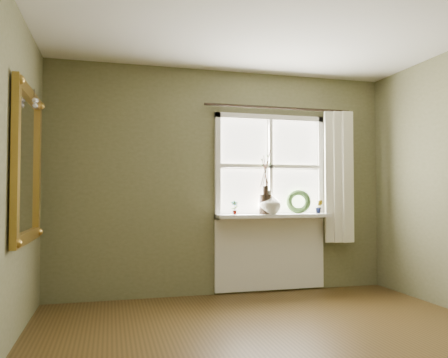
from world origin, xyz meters
name	(u,v)px	position (x,y,z in m)	size (l,w,h in m)	color
wall_back	(224,182)	(0.00, 2.30, 1.30)	(4.00, 0.10, 2.60)	#676644
window_frame	(270,167)	(0.55, 2.23, 1.48)	(1.36, 0.06, 1.24)	white
window_sill	(274,216)	(0.55, 2.12, 0.90)	(1.36, 0.26, 0.04)	white
window_apron	(270,252)	(0.55, 2.23, 0.46)	(1.36, 0.04, 0.88)	white
dark_jug	(265,204)	(0.45, 2.12, 1.03)	(0.15, 0.15, 0.23)	black
cream_vase	(270,202)	(0.50, 2.12, 1.06)	(0.26, 0.26, 0.28)	beige
wreath	(298,204)	(0.88, 2.16, 1.03)	(0.29, 0.29, 0.07)	#2C471F
potted_plant_left	(234,207)	(0.07, 2.12, 1.00)	(0.09, 0.06, 0.16)	#2C471F
potted_plant_right	(319,207)	(1.13, 2.12, 1.00)	(0.09, 0.07, 0.16)	#2C471F
curtain	(338,177)	(1.39, 2.13, 1.37)	(0.36, 0.12, 1.59)	#EEEACE
curtain_rod	(280,108)	(0.65, 2.17, 2.18)	(0.03, 0.03, 1.84)	black
gilt_mirror	(27,165)	(-1.96, 1.23, 1.39)	(0.10, 1.07, 1.28)	white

